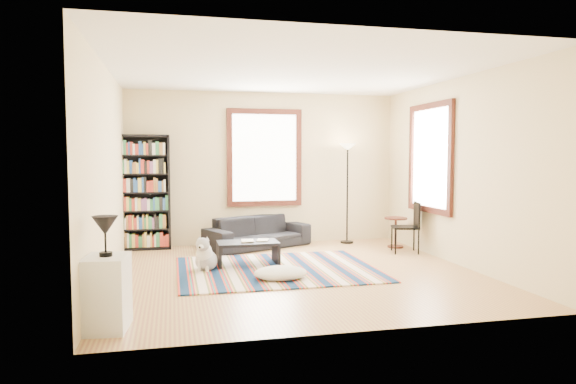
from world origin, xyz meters
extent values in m
cube|color=tan|center=(0.00, 0.00, -0.05)|extent=(5.00, 5.00, 0.10)
cube|color=white|center=(0.00, 0.00, 2.85)|extent=(5.00, 5.00, 0.10)
cube|color=#CFBE8B|center=(0.00, 2.55, 1.40)|extent=(5.00, 0.10, 2.80)
cube|color=#CFBE8B|center=(0.00, -2.55, 1.40)|extent=(5.00, 0.10, 2.80)
cube|color=#CFBE8B|center=(-2.55, 0.00, 1.40)|extent=(0.10, 5.00, 2.80)
cube|color=#CFBE8B|center=(2.55, 0.00, 1.40)|extent=(0.10, 5.00, 2.80)
cube|color=white|center=(0.00, 2.47, 1.60)|extent=(1.20, 0.06, 1.60)
cube|color=white|center=(2.47, 0.80, 1.60)|extent=(0.06, 1.20, 1.60)
cube|color=#0D2443|center=(-0.23, 0.22, 0.01)|extent=(2.81, 2.25, 0.02)
imported|color=black|center=(-0.20, 2.05, 0.28)|extent=(1.46, 2.02, 0.55)
cube|color=black|center=(-2.16, 2.32, 1.00)|extent=(0.90, 0.30, 2.00)
cube|color=black|center=(-0.59, 0.60, 0.18)|extent=(1.02, 0.81, 0.36)
imported|color=beige|center=(-0.69, 0.60, 0.37)|extent=(0.21, 0.27, 0.02)
imported|color=beige|center=(-0.44, 0.65, 0.37)|extent=(0.23, 0.27, 0.02)
ellipsoid|color=beige|center=(-0.30, -0.37, 0.09)|extent=(0.74, 0.57, 0.18)
cylinder|color=#401510|center=(2.20, 1.51, 0.27)|extent=(0.53, 0.53, 0.54)
cube|color=black|center=(2.15, 1.02, 0.43)|extent=(0.51, 0.49, 0.86)
cube|color=silver|center=(-2.30, -1.91, 0.35)|extent=(0.43, 0.54, 0.70)
camera|label=1|loc=(-1.68, -6.92, 1.65)|focal=32.00mm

